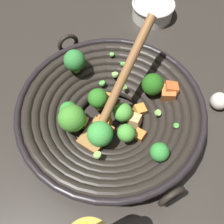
# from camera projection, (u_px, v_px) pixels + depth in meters

# --- Properties ---
(ground_plane) EXTENTS (4.00, 4.00, 0.00)m
(ground_plane) POSITION_uv_depth(u_px,v_px,m) (111.00, 124.00, 0.59)
(ground_plane) COLOR #332D28
(wok) EXTENTS (0.40, 0.41, 0.21)m
(wok) POSITION_uv_depth(u_px,v_px,m) (111.00, 112.00, 0.55)
(wok) COLOR black
(wok) RESTS_ON ground
(prep_bowl) EXTENTS (0.13, 0.13, 0.05)m
(prep_bowl) POSITION_uv_depth(u_px,v_px,m) (153.00, 10.00, 0.77)
(prep_bowl) COLOR silver
(prep_bowl) RESTS_ON ground
(garlic_bulb) EXTENTS (0.04, 0.04, 0.04)m
(garlic_bulb) POSITION_uv_depth(u_px,v_px,m) (219.00, 101.00, 0.60)
(garlic_bulb) COLOR silver
(garlic_bulb) RESTS_ON ground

